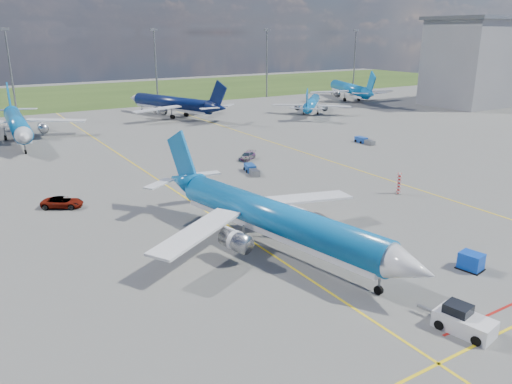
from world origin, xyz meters
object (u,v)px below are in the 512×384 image
bg_jet_n (173,117)px  bg_jet_ene (349,100)px  bg_jet_nnw (20,141)px  warning_post (399,184)px  baggage_tug_e (364,141)px  bg_jet_ne (311,113)px  pushback_tug (463,321)px  service_car_c (247,156)px  uld_container (471,261)px  service_car_b (62,202)px  main_airliner (275,249)px  baggage_tug_w (252,169)px

bg_jet_n → bg_jet_ene: 63.46m
bg_jet_nnw → warning_post: bearing=-56.1°
bg_jet_n → baggage_tug_e: bg_jet_n is taller
bg_jet_ne → pushback_tug: bg_jet_ne is taller
bg_jet_ne → service_car_c: (-42.38, -36.26, 0.66)m
bg_jet_ne → uld_container: bg_jet_ne is taller
bg_jet_ene → pushback_tug: size_ratio=6.52×
bg_jet_ene → pushback_tug: (-84.07, -106.84, 0.82)m
bg_jet_ene → service_car_b: size_ratio=7.70×
main_airliner → baggage_tug_e: main_airliner is taller
pushback_tug → uld_container: size_ratio=2.98×
bg_jet_n → service_car_c: 51.68m
bg_jet_n → warning_post: bearing=71.5°
warning_post → bg_jet_ne: bg_jet_ne is taller
service_car_b → bg_jet_ene: bearing=-28.4°
main_airliner → baggage_tug_w: 29.88m
service_car_b → bg_jet_ne: bearing=-28.1°
bg_jet_ene → pushback_tug: 135.96m
bg_jet_n → pushback_tug: bearing=60.0°
bg_jet_nnw → bg_jet_ne: size_ratio=1.29×
baggage_tug_w → baggage_tug_e: 31.86m
main_airliner → service_car_c: size_ratio=8.35×
main_airliner → service_car_c: 38.60m
bg_jet_nnw → main_airliner: bearing=-75.6°
warning_post → pushback_tug: warning_post is taller
service_car_b → baggage_tug_e: size_ratio=1.03×
bg_jet_nnw → bg_jet_ene: (102.84, 14.19, 0.00)m
bg_jet_nnw → bg_jet_n: size_ratio=1.01×
uld_container → warning_post: bearing=48.4°
uld_container → bg_jet_nnw: bearing=96.8°
bg_jet_nnw → pushback_tug: bg_jet_nnw is taller
bg_jet_ne → main_airliner: 92.53m
bg_jet_nnw → bg_jet_ene: bg_jet_ene is taller
warning_post → main_airliner: (-25.03, -6.56, -1.50)m
bg_jet_nnw → baggage_tug_w: bearing=-55.7°
baggage_tug_e → pushback_tug: bearing=-124.4°
bg_jet_n → bg_jet_ne: 38.15m
bg_jet_n → bg_jet_ene: size_ratio=0.98×
bg_jet_ene → main_airliner: size_ratio=1.04×
bg_jet_n → service_car_b: bearing=37.4°
bg_jet_nnw → uld_container: (28.27, -86.44, 0.82)m
warning_post → pushback_tug: 33.79m
bg_jet_n → baggage_tug_e: bearing=92.1°
main_airliner → bg_jet_n: bearing=63.2°
uld_container → service_car_c: bearing=74.1°
pushback_tug → baggage_tug_w: size_ratio=1.17×
bg_jet_n → baggage_tug_w: (-11.09, -58.99, 0.53)m
bg_jet_n → service_car_b: 72.83m
main_airliner → baggage_tug_w: main_airliner is taller
warning_post → bg_jet_ne: size_ratio=0.10×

